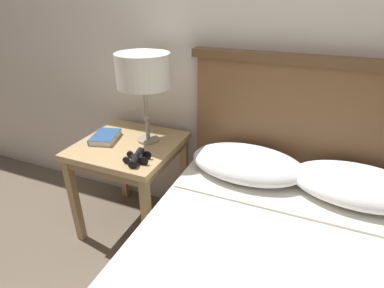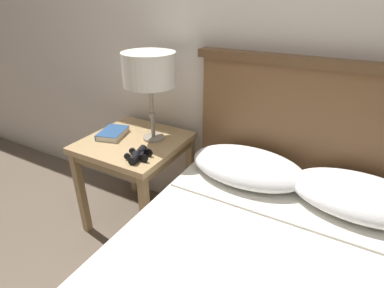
{
  "view_description": "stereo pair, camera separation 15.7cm",
  "coord_description": "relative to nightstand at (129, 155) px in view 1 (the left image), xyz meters",
  "views": [
    {
      "loc": [
        0.28,
        -0.79,
        1.43
      ],
      "look_at": [
        -0.26,
        0.5,
        0.73
      ],
      "focal_mm": 28.0,
      "sensor_mm": 36.0,
      "label": 1
    },
    {
      "loc": [
        0.42,
        -0.73,
        1.43
      ],
      "look_at": [
        -0.26,
        0.5,
        0.73
      ],
      "focal_mm": 28.0,
      "sensor_mm": 36.0,
      "label": 2
    }
  ],
  "objects": [
    {
      "name": "nightstand",
      "position": [
        0.0,
        0.0,
        0.0
      ],
      "size": [
        0.58,
        0.58,
        0.63
      ],
      "color": "tan",
      "rests_on": "ground_plane"
    },
    {
      "name": "table_lamp",
      "position": [
        0.1,
        0.07,
        0.5
      ],
      "size": [
        0.3,
        0.3,
        0.52
      ],
      "color": "gray",
      "rests_on": "nightstand"
    },
    {
      "name": "binoculars_pair",
      "position": [
        0.17,
        -0.17,
        0.11
      ],
      "size": [
        0.15,
        0.16,
        0.05
      ],
      "color": "black",
      "rests_on": "nightstand"
    },
    {
      "name": "wall_back",
      "position": [
        0.7,
        0.35,
        0.76
      ],
      "size": [
        8.0,
        0.06,
        2.6
      ],
      "color": "silver",
      "rests_on": "ground_plane"
    },
    {
      "name": "book_on_nightstand",
      "position": [
        -0.15,
        -0.02,
        0.1
      ],
      "size": [
        0.19,
        0.23,
        0.04
      ],
      "color": "silver",
      "rests_on": "nightstand"
    }
  ]
}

